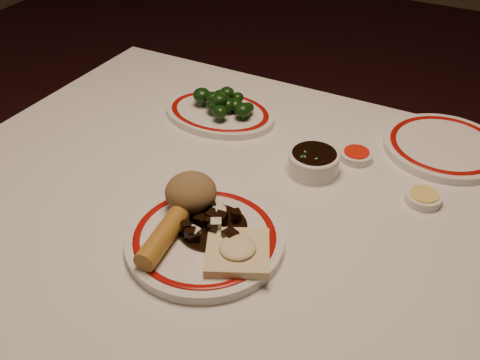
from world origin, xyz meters
name	(u,v)px	position (x,y,z in m)	size (l,w,h in m)	color
dining_table	(248,238)	(0.00, 0.00, 0.66)	(1.20, 0.90, 0.75)	silver
main_plate	(205,239)	(-0.01, -0.13, 0.76)	(0.28, 0.28, 0.02)	white
rice_mound	(191,192)	(-0.07, -0.08, 0.80)	(0.09, 0.09, 0.06)	olive
spring_roll	(163,236)	(-0.06, -0.18, 0.79)	(0.03, 0.03, 0.13)	#B47E2C
fried_wonton	(238,251)	(0.06, -0.15, 0.78)	(0.13, 0.13, 0.03)	beige
stirfry_heap	(210,221)	(-0.02, -0.11, 0.78)	(0.12, 0.12, 0.03)	black
broccoli_plate	(220,113)	(-0.19, 0.23, 0.76)	(0.26, 0.22, 0.02)	white
broccoli_pile	(222,101)	(-0.19, 0.23, 0.79)	(0.15, 0.11, 0.05)	#23471C
soy_bowl	(314,162)	(0.07, 0.14, 0.77)	(0.10, 0.10, 0.04)	white
sweet_sour_dish	(356,155)	(0.13, 0.22, 0.76)	(0.06, 0.06, 0.02)	white
mustard_dish	(423,198)	(0.27, 0.14, 0.76)	(0.06, 0.06, 0.02)	white
far_plate	(444,146)	(0.27, 0.33, 0.76)	(0.30, 0.30, 0.02)	white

